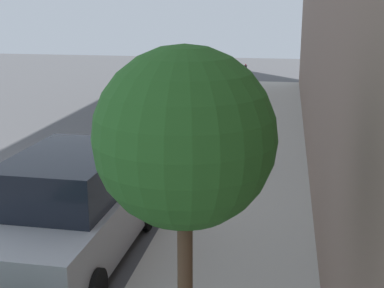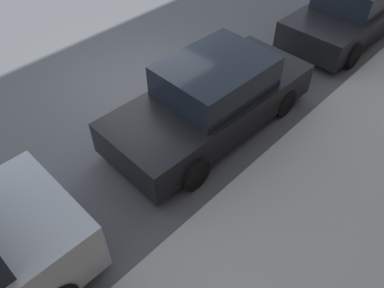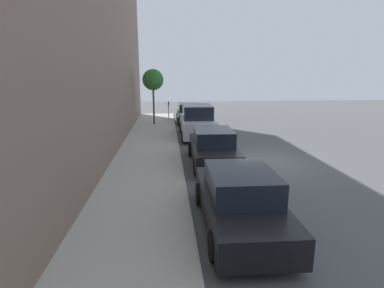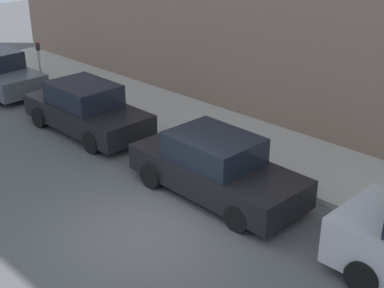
{
  "view_description": "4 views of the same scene",
  "coord_description": "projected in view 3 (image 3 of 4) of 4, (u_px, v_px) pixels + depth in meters",
  "views": [
    {
      "loc": [
        5.86,
        -14.0,
        4.51
      ],
      "look_at": [
        3.57,
        -1.14,
        1.0
      ],
      "focal_mm": 50.0,
      "sensor_mm": 36.0,
      "label": 1
    },
    {
      "loc": [
        5.93,
        -4.45,
        5.35
      ],
      "look_at": [
        2.92,
        -1.31,
        1.0
      ],
      "focal_mm": 35.0,
      "sensor_mm": 36.0,
      "label": 2
    },
    {
      "loc": [
        4.12,
        12.55,
        3.85
      ],
      "look_at": [
        3.09,
        0.49,
        1.0
      ],
      "focal_mm": 28.0,
      "sensor_mm": 36.0,
      "label": 3
    },
    {
      "loc": [
        -6.44,
        -7.51,
        6.47
      ],
      "look_at": [
        2.29,
        1.04,
        1.0
      ],
      "focal_mm": 50.0,
      "sensor_mm": 36.0,
      "label": 4
    }
  ],
  "objects": [
    {
      "name": "ground_plane",
      "position": [
        260.0,
        162.0,
        13.4
      ],
      "size": [
        60.0,
        60.0,
        0.0
      ],
      "primitive_type": "plane",
      "color": "#515154"
    },
    {
      "name": "parked_sedan_third",
      "position": [
        213.0,
        148.0,
        12.97
      ],
      "size": [
        1.93,
        4.55,
        1.54
      ],
      "color": "black",
      "rests_on": "ground_plane"
    },
    {
      "name": "parked_sedan_nearest",
      "position": [
        189.0,
        114.0,
        23.98
      ],
      "size": [
        1.92,
        4.51,
        1.54
      ],
      "color": "#14512D",
      "rests_on": "ground_plane"
    },
    {
      "name": "parked_sedan_fourth",
      "position": [
        240.0,
        200.0,
        7.59
      ],
      "size": [
        1.92,
        4.52,
        1.54
      ],
      "color": "black",
      "rests_on": "ground_plane"
    },
    {
      "name": "parked_suv_second",
      "position": [
        197.0,
        122.0,
        18.56
      ],
      "size": [
        2.08,
        4.83,
        1.98
      ],
      "color": "#B7BABF",
      "rests_on": "ground_plane"
    },
    {
      "name": "sidewalk",
      "position": [
        147.0,
        163.0,
        12.97
      ],
      "size": [
        3.03,
        32.0,
        0.15
      ],
      "color": "#B2ADA3",
      "rests_on": "ground_plane"
    },
    {
      "name": "parking_meter_near",
      "position": [
        169.0,
        108.0,
        24.66
      ],
      "size": [
        0.11,
        0.15,
        1.48
      ],
      "color": "#ADADB2",
      "rests_on": "sidewalk"
    },
    {
      "name": "street_tree",
      "position": [
        153.0,
        80.0,
        21.74
      ],
      "size": [
        1.52,
        1.52,
        4.03
      ],
      "color": "brown",
      "rests_on": "sidewalk"
    }
  ]
}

